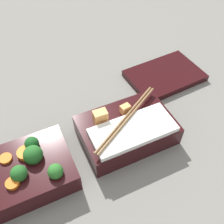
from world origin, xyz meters
TOP-DOWN VIEW (x-y plane):
  - ground_plane at (0.00, 0.00)m, footprint 3.00×3.00m
  - bento_tray_vegetable at (-0.12, -0.01)m, footprint 0.20×0.14m
  - bento_tray_rice at (0.12, 0.00)m, footprint 0.20×0.14m
  - bento_lid at (0.31, 0.13)m, footprint 0.21×0.15m

SIDE VIEW (x-z plane):
  - ground_plane at x=0.00m, z-range 0.00..0.00m
  - bento_lid at x=0.31m, z-range 0.00..0.02m
  - bento_tray_rice at x=0.12m, z-range -0.01..0.07m
  - bento_tray_vegetable at x=-0.12m, z-range -0.01..0.07m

